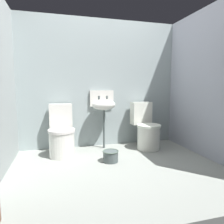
{
  "coord_description": "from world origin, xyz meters",
  "views": [
    {
      "loc": [
        -0.73,
        -2.47,
        1.06
      ],
      "look_at": [
        0.0,
        0.26,
        0.7
      ],
      "focal_mm": 32.27,
      "sensor_mm": 36.0,
      "label": 1
    }
  ],
  "objects": [
    {
      "name": "wall_right",
      "position": [
        1.43,
        0.1,
        1.1
      ],
      "size": [
        0.1,
        2.25,
        2.21
      ],
      "primitive_type": "cube",
      "color": "#9297A5",
      "rests_on": "ground"
    },
    {
      "name": "sink",
      "position": [
        0.01,
        0.86,
        0.75
      ],
      "size": [
        0.42,
        0.35,
        0.99
      ],
      "color": "#485252",
      "rests_on": "ground"
    },
    {
      "name": "toilet_left",
      "position": [
        -0.7,
        0.68,
        0.32
      ],
      "size": [
        0.4,
        0.59,
        0.78
      ],
      "rotation": [
        0.0,
        0.0,
        3.15
      ],
      "color": "silver",
      "rests_on": "ground"
    },
    {
      "name": "toilet_right",
      "position": [
        0.73,
        0.68,
        0.32
      ],
      "size": [
        0.42,
        0.61,
        0.78
      ],
      "rotation": [
        0.0,
        0.0,
        3.2
      ],
      "color": "silver",
      "rests_on": "ground"
    },
    {
      "name": "wall_back",
      "position": [
        0.0,
        1.08,
        1.1
      ],
      "size": [
        3.16,
        0.1,
        2.21
      ],
      "primitive_type": "cube",
      "color": "#919E9F",
      "rests_on": "ground"
    },
    {
      "name": "bucket",
      "position": [
        -0.04,
        0.19,
        0.08
      ],
      "size": [
        0.23,
        0.23,
        0.16
      ],
      "color": "#485252",
      "rests_on": "ground"
    },
    {
      "name": "ground_plane",
      "position": [
        0.0,
        0.0,
        -0.04
      ],
      "size": [
        3.16,
        2.45,
        0.08
      ],
      "primitive_type": "cube",
      "color": "gray"
    }
  ]
}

